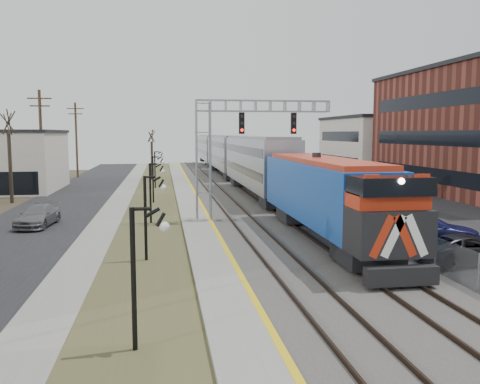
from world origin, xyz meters
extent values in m
cube|color=black|center=(-11.50, 35.00, 0.02)|extent=(7.00, 120.00, 0.04)
cube|color=gray|center=(-7.00, 35.00, 0.04)|extent=(2.00, 120.00, 0.08)
cube|color=#464D29|center=(-4.00, 35.00, 0.03)|extent=(4.00, 120.00, 0.06)
cube|color=gray|center=(-1.00, 35.00, 0.12)|extent=(2.00, 120.00, 0.24)
cube|color=#595651|center=(4.00, 35.00, 0.10)|extent=(8.00, 120.00, 0.20)
cube|color=black|center=(16.00, 35.00, 0.02)|extent=(16.00, 120.00, 0.04)
cube|color=gold|center=(-0.12, 35.00, 0.24)|extent=(0.24, 120.00, 0.01)
cube|color=#2D2119|center=(1.25, 35.00, 0.28)|extent=(0.08, 120.00, 0.15)
cube|color=#2D2119|center=(2.75, 35.00, 0.28)|extent=(0.08, 120.00, 0.15)
cube|color=#2D2119|center=(4.75, 35.00, 0.28)|extent=(0.08, 120.00, 0.15)
cube|color=#2D2119|center=(6.25, 35.00, 0.28)|extent=(0.08, 120.00, 0.15)
cube|color=#1446A5|center=(5.50, 20.32, 2.47)|extent=(3.00, 17.00, 4.25)
cube|color=black|center=(5.50, 11.62, 0.70)|extent=(2.80, 0.50, 0.70)
cube|color=#9698A0|center=(5.50, 40.62, 3.01)|extent=(3.00, 22.00, 5.33)
cube|color=#9698A0|center=(5.50, 63.42, 3.01)|extent=(3.00, 22.00, 5.33)
cube|color=#9698A0|center=(5.50, 86.22, 3.01)|extent=(3.00, 22.00, 5.33)
cube|color=gray|center=(-0.50, 28.00, 4.00)|extent=(1.00, 1.00, 8.00)
cube|color=gray|center=(3.50, 28.00, 7.75)|extent=(9.00, 0.80, 0.80)
cube|color=black|center=(2.00, 27.55, 6.60)|extent=(0.35, 0.25, 1.40)
cube|color=black|center=(5.50, 27.55, 6.60)|extent=(0.35, 0.25, 1.40)
cylinder|color=black|center=(-4.00, 8.00, 2.00)|extent=(0.14, 0.14, 4.00)
cylinder|color=black|center=(-4.00, 18.00, 2.00)|extent=(0.14, 0.14, 4.00)
cylinder|color=black|center=(-4.00, 28.00, 2.00)|extent=(0.14, 0.14, 4.00)
cylinder|color=black|center=(-4.00, 38.00, 2.00)|extent=(0.14, 0.14, 4.00)
cylinder|color=black|center=(-4.00, 50.00, 2.00)|extent=(0.14, 0.14, 4.00)
cylinder|color=#4C3823|center=(-14.50, 45.00, 5.00)|extent=(0.28, 0.28, 10.00)
cylinder|color=#4C3823|center=(-14.50, 65.00, 5.00)|extent=(0.28, 0.28, 10.00)
cube|color=gray|center=(8.20, 35.00, 0.80)|extent=(0.04, 120.00, 1.60)
cube|color=beige|center=(30.00, 65.00, 4.00)|extent=(16.00, 18.00, 8.00)
cylinder|color=#382D23|center=(-16.00, 40.00, 2.97)|extent=(0.30, 0.30, 5.95)
cylinder|color=#382D23|center=(-4.50, 60.00, 2.45)|extent=(0.30, 0.30, 4.90)
imported|color=black|center=(10.51, 15.28, 0.67)|extent=(5.04, 2.78, 1.33)
imported|color=#171950|center=(10.88, 19.42, 0.77)|extent=(5.74, 3.71, 1.55)
imported|color=slate|center=(11.77, 30.16, 0.78)|extent=(4.67, 2.15, 1.55)
imported|color=#0C3E1E|center=(13.04, 34.52, 0.75)|extent=(4.63, 1.87, 1.49)
imported|color=slate|center=(-11.11, 27.99, 0.67)|extent=(2.34, 4.82, 1.35)
camera|label=1|loc=(-3.17, -5.57, 5.95)|focal=38.00mm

